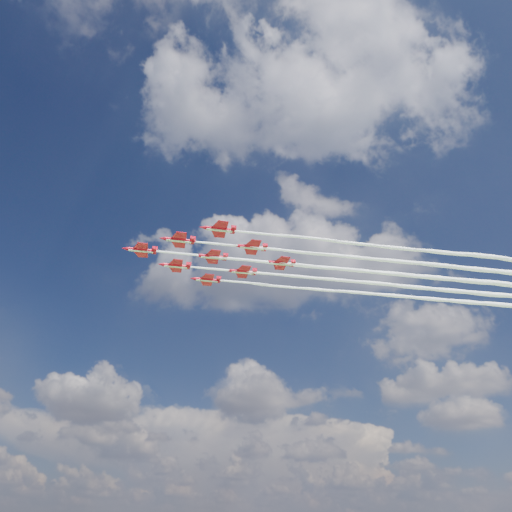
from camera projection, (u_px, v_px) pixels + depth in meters
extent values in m
cylinder|color=red|center=(141.00, 250.00, 137.75)|extent=(6.89, 3.70, 0.97)
cone|color=red|center=(125.00, 248.00, 137.01)|extent=(2.01, 1.60, 0.97)
cone|color=red|center=(156.00, 251.00, 138.46)|extent=(1.57, 1.34, 0.89)
ellipsoid|color=black|center=(135.00, 248.00, 137.65)|extent=(2.01, 1.47, 0.63)
cube|color=red|center=(143.00, 250.00, 137.81)|extent=(5.83, 8.60, 0.12)
cube|color=red|center=(154.00, 251.00, 138.35)|extent=(2.40, 3.42, 0.11)
cube|color=red|center=(155.00, 249.00, 138.77)|extent=(1.35, 0.68, 1.59)
cube|color=silver|center=(141.00, 251.00, 137.54)|extent=(6.41, 3.36, 0.11)
cylinder|color=red|center=(179.00, 240.00, 133.01)|extent=(6.89, 3.70, 0.97)
cone|color=red|center=(162.00, 238.00, 132.26)|extent=(2.01, 1.60, 0.97)
cone|color=red|center=(194.00, 241.00, 133.71)|extent=(1.57, 1.34, 0.89)
ellipsoid|color=black|center=(172.00, 238.00, 132.91)|extent=(2.01, 1.47, 0.63)
cube|color=red|center=(180.00, 240.00, 133.07)|extent=(5.83, 8.60, 0.12)
cube|color=red|center=(192.00, 241.00, 133.61)|extent=(2.40, 3.42, 0.11)
cube|color=red|center=(193.00, 239.00, 134.03)|extent=(1.35, 0.68, 1.59)
cube|color=silver|center=(179.00, 241.00, 132.80)|extent=(6.41, 3.36, 0.11)
cylinder|color=red|center=(176.00, 266.00, 145.86)|extent=(6.89, 3.70, 0.97)
cone|color=red|center=(160.00, 264.00, 145.11)|extent=(2.01, 1.60, 0.97)
cone|color=red|center=(190.00, 267.00, 146.56)|extent=(1.57, 1.34, 0.89)
ellipsoid|color=black|center=(170.00, 264.00, 145.75)|extent=(2.01, 1.47, 0.63)
cube|color=red|center=(177.00, 266.00, 145.91)|extent=(5.83, 8.60, 0.12)
cube|color=red|center=(188.00, 267.00, 146.45)|extent=(2.40, 3.42, 0.11)
cube|color=red|center=(189.00, 264.00, 146.87)|extent=(1.35, 0.68, 1.59)
cube|color=silver|center=(176.00, 267.00, 145.64)|extent=(6.41, 3.36, 0.11)
cylinder|color=red|center=(219.00, 229.00, 128.27)|extent=(6.89, 3.70, 0.97)
cone|color=red|center=(202.00, 227.00, 127.52)|extent=(2.01, 1.60, 0.97)
cone|color=red|center=(235.00, 231.00, 128.97)|extent=(1.57, 1.34, 0.89)
ellipsoid|color=black|center=(213.00, 227.00, 128.16)|extent=(2.01, 1.47, 0.63)
cube|color=red|center=(221.00, 229.00, 128.32)|extent=(5.83, 8.60, 0.12)
cube|color=red|center=(233.00, 231.00, 128.87)|extent=(2.40, 3.42, 0.11)
cube|color=red|center=(234.00, 228.00, 129.29)|extent=(1.35, 0.68, 1.59)
cube|color=silver|center=(219.00, 231.00, 128.06)|extent=(6.41, 3.36, 0.11)
cylinder|color=red|center=(213.00, 257.00, 141.11)|extent=(6.89, 3.70, 0.97)
cone|color=red|center=(197.00, 255.00, 140.37)|extent=(2.01, 1.60, 0.97)
cone|color=red|center=(227.00, 258.00, 141.82)|extent=(1.57, 1.34, 0.89)
ellipsoid|color=black|center=(206.00, 255.00, 141.01)|extent=(2.01, 1.47, 0.63)
cube|color=red|center=(214.00, 257.00, 141.17)|extent=(5.83, 8.60, 0.12)
cube|color=red|center=(225.00, 258.00, 141.71)|extent=(2.40, 3.42, 0.11)
cube|color=red|center=(226.00, 255.00, 142.13)|extent=(1.35, 0.68, 1.59)
cube|color=silver|center=(213.00, 258.00, 140.90)|extent=(6.41, 3.36, 0.11)
cylinder|color=red|center=(207.00, 280.00, 153.96)|extent=(6.89, 3.70, 0.97)
cone|color=red|center=(193.00, 278.00, 153.21)|extent=(2.01, 1.60, 0.97)
cone|color=red|center=(220.00, 281.00, 154.66)|extent=(1.57, 1.34, 0.89)
ellipsoid|color=black|center=(201.00, 278.00, 153.85)|extent=(2.01, 1.47, 0.63)
cube|color=red|center=(208.00, 280.00, 154.01)|extent=(5.83, 8.60, 0.12)
cube|color=red|center=(218.00, 281.00, 154.56)|extent=(2.40, 3.42, 0.11)
cube|color=red|center=(219.00, 278.00, 154.97)|extent=(1.35, 0.68, 1.59)
cube|color=silver|center=(207.00, 281.00, 153.74)|extent=(6.41, 3.36, 0.11)
cylinder|color=red|center=(252.00, 247.00, 136.37)|extent=(6.89, 3.70, 0.97)
cone|color=red|center=(236.00, 246.00, 135.62)|extent=(2.01, 1.60, 0.97)
cone|color=red|center=(267.00, 249.00, 137.08)|extent=(1.57, 1.34, 0.89)
ellipsoid|color=black|center=(246.00, 245.00, 136.27)|extent=(2.01, 1.47, 0.63)
cube|color=red|center=(254.00, 247.00, 136.43)|extent=(5.83, 8.60, 0.12)
cube|color=red|center=(265.00, 248.00, 136.97)|extent=(2.40, 3.42, 0.11)
cube|color=red|center=(265.00, 246.00, 137.39)|extent=(1.35, 0.68, 1.59)
cube|color=silver|center=(252.00, 249.00, 136.16)|extent=(6.41, 3.36, 0.11)
cylinder|color=red|center=(243.00, 272.00, 149.22)|extent=(6.89, 3.70, 0.97)
cone|color=red|center=(228.00, 270.00, 148.47)|extent=(2.01, 1.60, 0.97)
cone|color=red|center=(256.00, 273.00, 149.92)|extent=(1.57, 1.34, 0.89)
ellipsoid|color=black|center=(237.00, 270.00, 149.11)|extent=(2.01, 1.47, 0.63)
cube|color=red|center=(244.00, 272.00, 149.27)|extent=(5.83, 8.60, 0.12)
cube|color=red|center=(254.00, 273.00, 149.81)|extent=(2.40, 3.42, 0.11)
cube|color=red|center=(255.00, 270.00, 150.23)|extent=(1.35, 0.68, 1.59)
cube|color=silver|center=(243.00, 273.00, 149.00)|extent=(6.41, 3.36, 0.11)
cylinder|color=red|center=(281.00, 263.00, 144.47)|extent=(6.89, 3.70, 0.97)
cone|color=red|center=(266.00, 262.00, 143.73)|extent=(2.01, 1.60, 0.97)
cone|color=red|center=(295.00, 264.00, 145.18)|extent=(1.57, 1.34, 0.89)
ellipsoid|color=black|center=(275.00, 261.00, 144.37)|extent=(2.01, 1.47, 0.63)
cube|color=red|center=(282.00, 263.00, 144.53)|extent=(5.83, 8.60, 0.12)
cube|color=red|center=(293.00, 264.00, 145.07)|extent=(2.40, 3.42, 0.11)
cube|color=red|center=(293.00, 262.00, 145.49)|extent=(1.35, 0.68, 1.59)
cube|color=silver|center=(281.00, 264.00, 144.26)|extent=(6.41, 3.36, 0.11)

